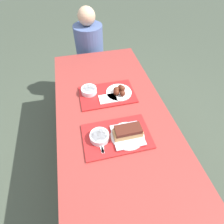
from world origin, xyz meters
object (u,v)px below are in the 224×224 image
object	(u,v)px
bowl_coleslaw_far	(89,90)
person_seated_across	(89,45)
tray_far	(107,94)
brisket_sandwich_plate	(128,133)
wings_plate_far	(119,91)
bowl_coleslaw_near	(100,136)
tray_near	(117,136)

from	to	relation	value
bowl_coleslaw_far	person_seated_across	xyz separation A→B (m)	(0.12, 0.86, -0.06)
tray_far	brisket_sandwich_plate	world-z (taller)	brisket_sandwich_plate
person_seated_across	tray_far	bearing A→B (deg)	-88.77
wings_plate_far	bowl_coleslaw_near	bearing A→B (deg)	-120.37
tray_near	brisket_sandwich_plate	size ratio (longest dim) A/B	2.00
tray_far	wings_plate_far	size ratio (longest dim) A/B	2.13
brisket_sandwich_plate	wings_plate_far	world-z (taller)	brisket_sandwich_plate
bowl_coleslaw_near	bowl_coleslaw_far	world-z (taller)	same
tray_far	wings_plate_far	world-z (taller)	wings_plate_far
brisket_sandwich_plate	person_seated_across	xyz separation A→B (m)	(-0.07, 1.34, -0.07)
tray_far	bowl_coleslaw_far	world-z (taller)	bowl_coleslaw_far
wings_plate_far	person_seated_across	xyz separation A→B (m)	(-0.12, 0.92, -0.06)
wings_plate_far	tray_far	bearing A→B (deg)	173.77
tray_near	bowl_coleslaw_near	world-z (taller)	bowl_coleslaw_near
bowl_coleslaw_far	person_seated_across	size ratio (longest dim) A/B	0.18
bowl_coleslaw_far	person_seated_across	bearing A→B (deg)	82.01
tray_near	wings_plate_far	size ratio (longest dim) A/B	2.13
bowl_coleslaw_near	wings_plate_far	xyz separation A→B (m)	(0.24, 0.40, -0.00)
bowl_coleslaw_far	bowl_coleslaw_near	bearing A→B (deg)	-89.57
bowl_coleslaw_near	brisket_sandwich_plate	xyz separation A→B (m)	(0.18, -0.02, 0.01)
tray_near	bowl_coleslaw_near	distance (m)	0.12
bowl_coleslaw_near	wings_plate_far	distance (m)	0.46
brisket_sandwich_plate	wings_plate_far	bearing A→B (deg)	82.93
brisket_sandwich_plate	wings_plate_far	size ratio (longest dim) A/B	1.07
brisket_sandwich_plate	bowl_coleslaw_far	xyz separation A→B (m)	(-0.19, 0.48, -0.01)
person_seated_across	wings_plate_far	bearing A→B (deg)	-82.73
wings_plate_far	brisket_sandwich_plate	bearing A→B (deg)	-97.07
bowl_coleslaw_near	brisket_sandwich_plate	size ratio (longest dim) A/B	0.56
bowl_coleslaw_far	person_seated_across	world-z (taller)	person_seated_across
tray_near	brisket_sandwich_plate	world-z (taller)	brisket_sandwich_plate
tray_near	bowl_coleslaw_near	xyz separation A→B (m)	(-0.11, 0.00, 0.03)
tray_near	person_seated_across	size ratio (longest dim) A/B	0.63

